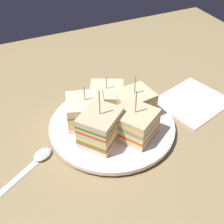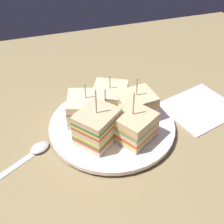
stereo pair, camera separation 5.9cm
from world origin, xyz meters
The scene contains 10 objects.
ground_plane centered at (0.00, 0.00, -0.90)cm, with size 114.97×96.26×1.80cm, color #958055.
plate centered at (0.00, 0.00, 0.94)cm, with size 25.38×25.38×1.56cm.
sandwich_wedge_0 centered at (-3.95, -3.43, 4.81)cm, with size 9.64×9.45×11.51cm.
sandwich_wedge_1 centered at (2.51, -4.59, 4.31)cm, with size 9.74×9.90×10.27cm.
sandwich_wedge_2 centered at (5.18, 0.69, 4.28)cm, with size 8.02×6.85×9.54cm.
sandwich_wedge_3 centered at (1.15, 5.10, 4.04)cm, with size 9.42×9.66×8.04cm.
sandwich_wedge_4 centered at (-4.40, 2.82, 4.26)cm, with size 9.04×8.69×8.75cm.
chip_pile centered at (1.34, 0.78, 2.88)cm, with size 6.58×7.76×2.59cm.
spoon centered at (-16.63, -2.39, 0.40)cm, with size 14.74×10.02×1.00cm.
napkin centered at (20.55, 0.57, 0.25)cm, with size 14.98×12.84×0.50cm, color silver.
Camera 2 is at (-13.84, -43.72, 42.37)cm, focal length 48.72 mm.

